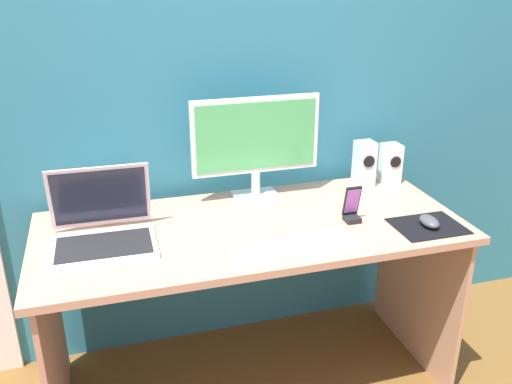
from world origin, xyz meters
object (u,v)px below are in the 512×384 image
at_px(laptop, 103,229).
at_px(phone_in_dock, 352,209).
at_px(mouse, 429,221).
at_px(speaker_right, 390,163).
at_px(monitor, 256,142).
at_px(keyboard_external, 296,246).
at_px(speaker_near_monitor, 364,164).
at_px(fishbowl, 104,197).

xyz_separation_m(laptop, phone_in_dock, (0.89, -0.09, -0.00)).
relative_size(mouse, phone_in_dock, 0.72).
bearing_deg(speaker_right, monitor, -179.62).
xyz_separation_m(laptop, keyboard_external, (0.62, -0.22, -0.05)).
xyz_separation_m(monitor, speaker_right, (0.61, 0.00, -0.15)).
xyz_separation_m(monitor, keyboard_external, (0.01, -0.45, -0.23)).
height_order(keyboard_external, mouse, mouse).
bearing_deg(mouse, speaker_near_monitor, 99.80).
bearing_deg(phone_in_dock, fishbowl, 160.98).
height_order(speaker_right, keyboard_external, speaker_right).
xyz_separation_m(keyboard_external, phone_in_dock, (0.27, 0.14, 0.04)).
xyz_separation_m(speaker_near_monitor, phone_in_dock, (-0.20, -0.32, -0.05)).
bearing_deg(mouse, phone_in_dock, 157.36).
relative_size(monitor, phone_in_dock, 3.74).
height_order(laptop, fishbowl, laptop).
bearing_deg(keyboard_external, speaker_near_monitor, 40.91).
relative_size(speaker_right, laptop, 0.48).
bearing_deg(monitor, laptop, -159.66).
relative_size(monitor, keyboard_external, 1.21).
bearing_deg(keyboard_external, fishbowl, 141.48).
distance_m(keyboard_external, mouse, 0.52).
distance_m(speaker_right, speaker_near_monitor, 0.13).
bearing_deg(keyboard_external, laptop, 157.63).
height_order(speaker_near_monitor, laptop, laptop).
distance_m(speaker_near_monitor, mouse, 0.45).
distance_m(speaker_near_monitor, fishbowl, 1.08).
xyz_separation_m(speaker_near_monitor, mouse, (0.05, -0.44, -0.08)).
bearing_deg(laptop, fishbowl, 86.46).
bearing_deg(phone_in_dock, speaker_right, 43.78).
height_order(fishbowl, mouse, fishbowl).
height_order(speaker_right, laptop, laptop).
xyz_separation_m(speaker_near_monitor, fishbowl, (-1.08, -0.01, -0.02)).
relative_size(speaker_near_monitor, keyboard_external, 0.45).
height_order(speaker_near_monitor, mouse, speaker_near_monitor).
distance_m(speaker_near_monitor, phone_in_dock, 0.38).
xyz_separation_m(laptop, mouse, (1.14, -0.21, -0.03)).
bearing_deg(monitor, keyboard_external, -88.74).
bearing_deg(phone_in_dock, speaker_near_monitor, 57.15).
relative_size(laptop, fishbowl, 2.11).
bearing_deg(fishbowl, monitor, 0.96).
bearing_deg(laptop, keyboard_external, -19.62).
bearing_deg(laptop, monitor, 20.34).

